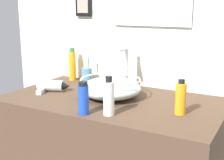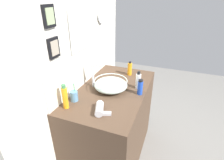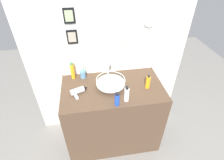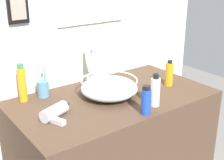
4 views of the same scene
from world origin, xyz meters
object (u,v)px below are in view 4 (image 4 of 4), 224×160
object	(u,v)px
hair_drier	(57,111)
shampoo_bottle	(22,84)
glass_bowl_sink	(109,88)
faucet	(92,62)
soap_dispenser	(146,100)
lotion_bottle	(155,91)
spray_bottle	(169,74)
toothbrush_cup	(43,89)

from	to	relation	value
hair_drier	shampoo_bottle	world-z (taller)	shampoo_bottle
glass_bowl_sink	faucet	xyz separation A→B (m)	(0.00, 0.18, 0.10)
soap_dispenser	lotion_bottle	bearing A→B (deg)	23.23
hair_drier	soap_dispenser	size ratio (longest dim) A/B	1.30
spray_bottle	glass_bowl_sink	bearing A→B (deg)	169.49
glass_bowl_sink	soap_dispenser	bearing A→B (deg)	-85.78
hair_drier	toothbrush_cup	world-z (taller)	toothbrush_cup
lotion_bottle	shampoo_bottle	world-z (taller)	shampoo_bottle
toothbrush_cup	shampoo_bottle	distance (m)	0.13
faucet	glass_bowl_sink	bearing A→B (deg)	-90.00
faucet	soap_dispenser	bearing A→B (deg)	-87.41
lotion_bottle	soap_dispenser	distance (m)	0.11
faucet	spray_bottle	bearing A→B (deg)	-32.25
glass_bowl_sink	lotion_bottle	distance (m)	0.27
glass_bowl_sink	lotion_bottle	bearing A→B (deg)	-62.44
hair_drier	soap_dispenser	xyz separation A→B (m)	(0.38, -0.24, 0.04)
toothbrush_cup	shampoo_bottle	bearing A→B (deg)	176.86
toothbrush_cup	spray_bottle	world-z (taller)	toothbrush_cup
hair_drier	glass_bowl_sink	bearing A→B (deg)	7.65
glass_bowl_sink	lotion_bottle	xyz separation A→B (m)	(0.13, -0.24, 0.03)
glass_bowl_sink	lotion_bottle	world-z (taller)	lotion_bottle
toothbrush_cup	lotion_bottle	distance (m)	0.63
shampoo_bottle	soap_dispenser	xyz separation A→B (m)	(0.44, -0.52, -0.03)
glass_bowl_sink	shampoo_bottle	distance (m)	0.48
shampoo_bottle	soap_dispenser	size ratio (longest dim) A/B	1.42
hair_drier	spray_bottle	distance (m)	0.76
glass_bowl_sink	toothbrush_cup	size ratio (longest dim) A/B	1.77
glass_bowl_sink	soap_dispenser	world-z (taller)	soap_dispenser
toothbrush_cup	faucet	bearing A→B (deg)	-9.06
glass_bowl_sink	toothbrush_cup	bearing A→B (deg)	142.83
lotion_bottle	soap_dispenser	size ratio (longest dim) A/B	1.18
hair_drier	faucet	bearing A→B (deg)	32.54
toothbrush_cup	soap_dispenser	xyz separation A→B (m)	(0.32, -0.51, 0.03)
glass_bowl_sink	faucet	size ratio (longest dim) A/B	1.15
lotion_bottle	soap_dispenser	world-z (taller)	lotion_bottle
lotion_bottle	faucet	bearing A→B (deg)	106.63
hair_drier	spray_bottle	xyz separation A→B (m)	(0.76, -0.03, 0.04)
lotion_bottle	toothbrush_cup	bearing A→B (deg)	132.28
faucet	lotion_bottle	size ratio (longest dim) A/B	1.57
toothbrush_cup	soap_dispenser	world-z (taller)	toothbrush_cup
shampoo_bottle	soap_dispenser	bearing A→B (deg)	-49.92
soap_dispenser	hair_drier	bearing A→B (deg)	147.85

